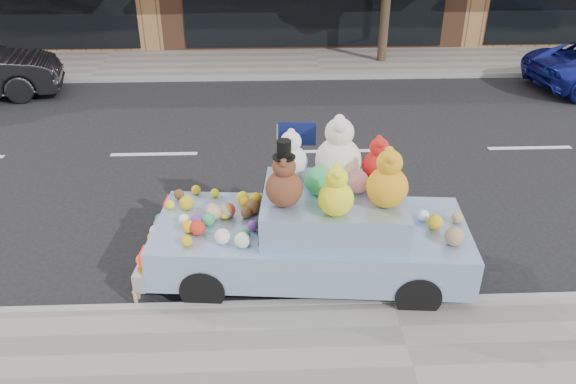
{
  "coord_description": "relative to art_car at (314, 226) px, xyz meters",
  "views": [
    {
      "loc": [
        -1.62,
        -10.77,
        4.96
      ],
      "look_at": [
        -1.35,
        -4.02,
        1.25
      ],
      "focal_mm": 35.0,
      "sensor_mm": 36.0,
      "label": 1
    }
  ],
  "objects": [
    {
      "name": "ground",
      "position": [
        0.99,
        4.22,
        -0.82
      ],
      "size": [
        120.0,
        120.0,
        0.0
      ],
      "primitive_type": "plane",
      "color": "black",
      "rests_on": "ground"
    },
    {
      "name": "far_sidewalk",
      "position": [
        0.99,
        10.72,
        -0.76
      ],
      "size": [
        60.0,
        3.0,
        0.12
      ],
      "primitive_type": "cube",
      "color": "gray",
      "rests_on": "ground"
    },
    {
      "name": "near_kerb",
      "position": [
        0.99,
        -0.78,
        -0.75
      ],
      "size": [
        60.0,
        0.12,
        0.13
      ],
      "primitive_type": "cube",
      "color": "gray",
      "rests_on": "ground"
    },
    {
      "name": "far_kerb",
      "position": [
        0.99,
        9.22,
        -0.75
      ],
      "size": [
        60.0,
        0.12,
        0.13
      ],
      "primitive_type": "cube",
      "color": "gray",
      "rests_on": "ground"
    },
    {
      "name": "art_car",
      "position": [
        0.0,
        0.0,
        0.0
      ],
      "size": [
        4.62,
        2.12,
        2.28
      ],
      "rotation": [
        0.0,
        0.0,
        -0.09
      ],
      "color": "black",
      "rests_on": "ground"
    }
  ]
}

